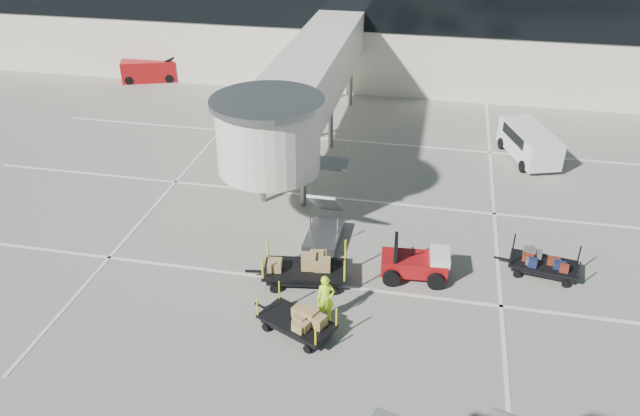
{
  "coord_description": "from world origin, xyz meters",
  "views": [
    {
      "loc": [
        3.04,
        -17.42,
        14.88
      ],
      "look_at": [
        -1.46,
        4.48,
        2.0
      ],
      "focal_mm": 35.0,
      "sensor_mm": 36.0,
      "label": 1
    }
  ],
  "objects_px": {
    "minivan": "(528,141)",
    "belt_loader": "(150,70)",
    "baggage_tug": "(416,263)",
    "box_cart_near": "(295,321)",
    "ground_worker": "(326,299)",
    "box_cart_far": "(305,270)",
    "suitcase_cart": "(546,265)"
  },
  "relations": [
    {
      "from": "box_cart_far",
      "to": "minivan",
      "type": "relative_size",
      "value": 0.84
    },
    {
      "from": "minivan",
      "to": "suitcase_cart",
      "type": "bearing_deg",
      "value": -109.56
    },
    {
      "from": "box_cart_near",
      "to": "ground_worker",
      "type": "relative_size",
      "value": 1.79
    },
    {
      "from": "box_cart_near",
      "to": "ground_worker",
      "type": "xyz_separation_m",
      "value": [
        0.92,
        0.93,
        0.41
      ]
    },
    {
      "from": "baggage_tug",
      "to": "box_cart_near",
      "type": "bearing_deg",
      "value": -137.65
    },
    {
      "from": "baggage_tug",
      "to": "ground_worker",
      "type": "distance_m",
      "value": 4.45
    },
    {
      "from": "box_cart_far",
      "to": "minivan",
      "type": "height_order",
      "value": "minivan"
    },
    {
      "from": "suitcase_cart",
      "to": "belt_loader",
      "type": "distance_m",
      "value": 32.63
    },
    {
      "from": "suitcase_cart",
      "to": "ground_worker",
      "type": "xyz_separation_m",
      "value": [
        -8.12,
        -4.43,
        0.46
      ]
    },
    {
      "from": "box_cart_far",
      "to": "belt_loader",
      "type": "bearing_deg",
      "value": 118.92
    },
    {
      "from": "minivan",
      "to": "belt_loader",
      "type": "bearing_deg",
      "value": 143.42
    },
    {
      "from": "box_cart_far",
      "to": "minivan",
      "type": "distance_m",
      "value": 16.62
    },
    {
      "from": "belt_loader",
      "to": "ground_worker",
      "type": "bearing_deg",
      "value": -73.33
    },
    {
      "from": "baggage_tug",
      "to": "belt_loader",
      "type": "relative_size",
      "value": 0.61
    },
    {
      "from": "suitcase_cart",
      "to": "box_cart_near",
      "type": "distance_m",
      "value": 10.51
    },
    {
      "from": "minivan",
      "to": "belt_loader",
      "type": "xyz_separation_m",
      "value": [
        -26.22,
        8.35,
        -0.26
      ]
    },
    {
      "from": "box_cart_near",
      "to": "box_cart_far",
      "type": "bearing_deg",
      "value": 121.09
    },
    {
      "from": "belt_loader",
      "to": "minivan",
      "type": "bearing_deg",
      "value": -37.8
    },
    {
      "from": "baggage_tug",
      "to": "ground_worker",
      "type": "bearing_deg",
      "value": -137.18
    },
    {
      "from": "ground_worker",
      "to": "minivan",
      "type": "height_order",
      "value": "ground_worker"
    },
    {
      "from": "box_cart_near",
      "to": "belt_loader",
      "type": "xyz_separation_m",
      "value": [
        -17.05,
        24.95,
        0.26
      ]
    },
    {
      "from": "belt_loader",
      "to": "suitcase_cart",
      "type": "bearing_deg",
      "value": -57.04
    },
    {
      "from": "suitcase_cart",
      "to": "minivan",
      "type": "height_order",
      "value": "minivan"
    },
    {
      "from": "suitcase_cart",
      "to": "belt_loader",
      "type": "relative_size",
      "value": 0.74
    },
    {
      "from": "box_cart_near",
      "to": "suitcase_cart",
      "type": "bearing_deg",
      "value": 55.59
    },
    {
      "from": "baggage_tug",
      "to": "ground_worker",
      "type": "height_order",
      "value": "ground_worker"
    },
    {
      "from": "box_cart_far",
      "to": "minivan",
      "type": "bearing_deg",
      "value": 46.86
    },
    {
      "from": "suitcase_cart",
      "to": "box_cart_near",
      "type": "height_order",
      "value": "box_cart_near"
    },
    {
      "from": "suitcase_cart",
      "to": "minivan",
      "type": "bearing_deg",
      "value": 98.52
    },
    {
      "from": "baggage_tug",
      "to": "belt_loader",
      "type": "distance_m",
      "value": 29.51
    },
    {
      "from": "baggage_tug",
      "to": "suitcase_cart",
      "type": "bearing_deg",
      "value": 8.29
    },
    {
      "from": "box_cart_near",
      "to": "minivan",
      "type": "xyz_separation_m",
      "value": [
        9.16,
        16.6,
        0.52
      ]
    }
  ]
}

